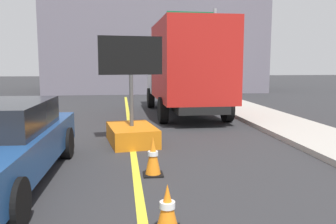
% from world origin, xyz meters
% --- Properties ---
extents(arrow_board_trailer, '(1.59, 1.94, 2.70)m').
position_xyz_m(arrow_board_trailer, '(0.00, 11.38, 0.48)').
color(arrow_board_trailer, orange).
rests_on(arrow_board_trailer, ground).
extents(box_truck, '(2.62, 6.87, 3.51)m').
position_xyz_m(box_truck, '(2.25, 16.14, 1.88)').
color(box_truck, black).
rests_on(box_truck, ground).
extents(highway_guide_sign, '(2.79, 0.26, 5.00)m').
position_xyz_m(highway_guide_sign, '(4.15, 22.07, 3.42)').
color(highway_guide_sign, gray).
rests_on(highway_guide_sign, ground).
extents(far_building_block, '(15.01, 8.33, 6.58)m').
position_xyz_m(far_building_block, '(2.20, 29.78, 3.29)').
color(far_building_block, slate).
rests_on(far_building_block, ground).
extents(traffic_cone_mid_lane, '(0.36, 0.36, 0.61)m').
position_xyz_m(traffic_cone_mid_lane, '(0.28, 6.41, 0.30)').
color(traffic_cone_mid_lane, black).
rests_on(traffic_cone_mid_lane, ground).
extents(traffic_cone_far_lane, '(0.36, 0.36, 0.72)m').
position_xyz_m(traffic_cone_far_lane, '(0.31, 8.67, 0.35)').
color(traffic_cone_far_lane, black).
rests_on(traffic_cone_far_lane, ground).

